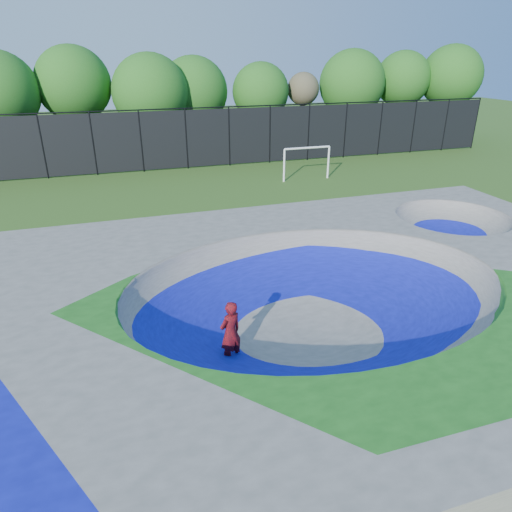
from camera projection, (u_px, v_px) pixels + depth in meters
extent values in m
plane|color=#305517|center=(314.00, 326.00, 13.44)|extent=(120.00, 120.00, 0.00)
cube|color=gray|center=(315.00, 304.00, 13.13)|extent=(22.00, 14.00, 1.50)
imported|color=#AD0D16|center=(230.00, 333.00, 11.53)|extent=(0.77, 0.66, 1.78)
cube|color=black|center=(231.00, 361.00, 11.88)|extent=(0.81, 0.43, 0.05)
cylinder|color=white|center=(284.00, 166.00, 28.06)|extent=(0.12, 0.12, 2.00)
cylinder|color=white|center=(328.00, 162.00, 28.90)|extent=(0.12, 0.12, 2.00)
cylinder|color=white|center=(307.00, 148.00, 28.07)|extent=(3.00, 0.12, 0.12)
cylinder|color=black|center=(43.00, 147.00, 28.36)|extent=(0.09, 0.09, 4.00)
cylinder|color=black|center=(93.00, 144.00, 29.20)|extent=(0.09, 0.09, 4.00)
cylinder|color=black|center=(141.00, 142.00, 30.03)|extent=(0.09, 0.09, 4.00)
cylinder|color=black|center=(186.00, 139.00, 30.87)|extent=(0.09, 0.09, 4.00)
cylinder|color=black|center=(229.00, 137.00, 31.71)|extent=(0.09, 0.09, 4.00)
cylinder|color=black|center=(270.00, 135.00, 32.55)|extent=(0.09, 0.09, 4.00)
cylinder|color=black|center=(308.00, 133.00, 33.39)|extent=(0.09, 0.09, 4.00)
cylinder|color=black|center=(345.00, 131.00, 34.23)|extent=(0.09, 0.09, 4.00)
cylinder|color=black|center=(380.00, 129.00, 35.06)|extent=(0.09, 0.09, 4.00)
cylinder|color=black|center=(413.00, 127.00, 35.90)|extent=(0.09, 0.09, 4.00)
cylinder|color=black|center=(445.00, 125.00, 36.74)|extent=(0.09, 0.09, 4.00)
cylinder|color=black|center=(476.00, 124.00, 37.58)|extent=(0.09, 0.09, 4.00)
cube|color=black|center=(186.00, 139.00, 30.87)|extent=(48.00, 0.03, 3.80)
cylinder|color=black|center=(185.00, 108.00, 30.06)|extent=(48.00, 0.08, 0.08)
cylinder|color=#443322|center=(10.00, 145.00, 31.44)|extent=(0.44, 0.44, 3.07)
cylinder|color=#443322|center=(81.00, 136.00, 33.65)|extent=(0.44, 0.44, 3.40)
sphere|color=#215F19|center=(73.00, 84.00, 32.16)|extent=(5.20, 5.20, 5.20)
cylinder|color=#443322|center=(155.00, 140.00, 34.15)|extent=(0.44, 0.44, 2.69)
sphere|color=#215F19|center=(150.00, 93.00, 32.77)|extent=(5.45, 5.45, 5.45)
cylinder|color=#443322|center=(196.00, 135.00, 36.58)|extent=(0.44, 0.44, 2.68)
sphere|color=#215F19|center=(194.00, 91.00, 35.24)|extent=(5.22, 5.22, 5.22)
cylinder|color=#443322|center=(260.00, 132.00, 37.35)|extent=(0.44, 0.44, 2.86)
sphere|color=#215F19|center=(261.00, 92.00, 36.08)|extent=(4.47, 4.47, 4.47)
cylinder|color=#443322|center=(302.00, 125.00, 38.24)|extent=(0.44, 0.44, 3.57)
sphere|color=brown|center=(303.00, 89.00, 37.06)|extent=(2.60, 2.60, 2.60)
cylinder|color=#443322|center=(348.00, 127.00, 39.59)|extent=(0.44, 0.44, 2.96)
sphere|color=#215F19|center=(352.00, 83.00, 38.15)|extent=(5.44, 5.44, 5.44)
cylinder|color=#443322|center=(398.00, 121.00, 40.81)|extent=(0.44, 0.44, 3.53)
sphere|color=#215F19|center=(403.00, 79.00, 39.37)|extent=(4.66, 4.66, 4.66)
cylinder|color=#443322|center=(444.00, 120.00, 40.97)|extent=(0.44, 0.44, 3.56)
sphere|color=#215F19|center=(451.00, 76.00, 39.45)|extent=(5.19, 5.19, 5.19)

